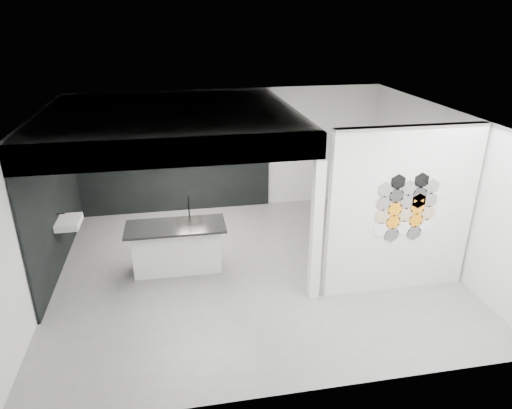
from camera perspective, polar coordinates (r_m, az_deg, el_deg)
The scene contains 17 objects.
floor at distance 8.45m, azimuth -0.30°, elevation -8.07°, with size 7.00×6.00×0.01m, color slate.
partition_panel at distance 7.64m, azimuth 17.72°, elevation -0.89°, with size 2.45×0.15×2.80m, color silver.
bay_clad_back at distance 10.58m, azimuth -10.18°, elevation 5.15°, with size 4.40×0.04×2.35m, color black.
bay_clad_left at distance 8.99m, azimuth -23.86°, elevation 0.24°, with size 0.04×4.00×2.35m, color black.
bulkhead at distance 8.32m, azimuth -10.58°, elevation 10.09°, with size 4.40×4.00×0.40m, color silver.
corner_column at distance 7.21m, azimuth 7.54°, elevation -3.38°, with size 0.16×0.16×2.35m, color silver.
fascia_beam at distance 6.46m, azimuth -10.36°, elevation 6.41°, with size 4.40×0.16×0.40m, color silver.
wall_basin at distance 8.88m, azimuth -22.35°, elevation -2.08°, with size 0.40×0.60×0.12m, color silver.
display_shelf at distance 10.44m, azimuth -9.67°, elevation 5.67°, with size 3.00×0.15×0.04m, color black.
kitchen_island at distance 8.33m, azimuth -9.83°, elevation -5.15°, with size 1.74×0.79×1.40m.
stockpot at distance 10.45m, azimuth -15.55°, elevation 5.85°, with size 0.24×0.24×0.20m, color black.
kettle at distance 10.45m, azimuth -5.13°, elevation 6.48°, with size 0.18×0.18×0.16m, color black.
glass_bowl at distance 10.52m, azimuth -2.29°, elevation 6.51°, with size 0.14×0.14×0.10m, color gray.
glass_vase at distance 10.51m, azimuth -2.29°, elevation 6.59°, with size 0.10×0.10×0.13m, color gray.
bottle_dark at distance 10.42m, azimuth -10.30°, elevation 6.11°, with size 0.06×0.06×0.15m, color black.
utensil_cup at distance 10.43m, azimuth -12.86°, elevation 5.81°, with size 0.08×0.08×0.10m, color black.
hex_tile_cluster at distance 7.55m, azimuth 18.33°, elevation -0.40°, with size 1.04×0.02×1.16m.
Camera 1 is at (-1.27, -7.12, 4.35)m, focal length 32.00 mm.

